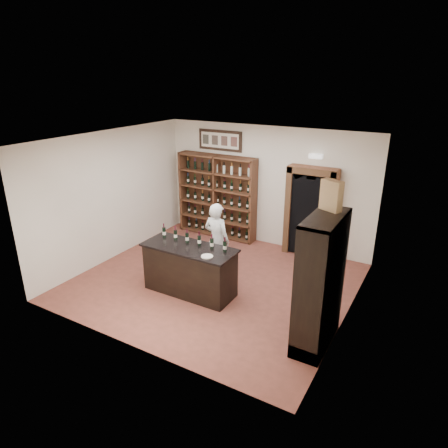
{
  "coord_description": "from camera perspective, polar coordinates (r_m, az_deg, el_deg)",
  "views": [
    {
      "loc": [
        3.94,
        -6.41,
        4.17
      ],
      "look_at": [
        0.07,
        0.3,
        1.23
      ],
      "focal_mm": 32.0,
      "sensor_mm": 36.0,
      "label": 1
    }
  ],
  "objects": [
    {
      "name": "wine_shelf",
      "position": [
        10.64,
        -0.9,
        4.03
      ],
      "size": [
        2.2,
        0.38,
        2.2
      ],
      "color": "brown",
      "rests_on": "ground"
    },
    {
      "name": "plate",
      "position": [
        7.36,
        -2.44,
        -4.65
      ],
      "size": [
        0.22,
        0.22,
        0.02
      ],
      "primitive_type": "cylinder",
      "color": "silver",
      "rests_on": "tasting_counter"
    },
    {
      "name": "shopkeeper",
      "position": [
        8.52,
        -1.04,
        -2.32
      ],
      "size": [
        0.62,
        0.43,
        1.65
      ],
      "primitive_type": "imported",
      "rotation": [
        0.0,
        0.0,
        3.08
      ],
      "color": "silver",
      "rests_on": "ground"
    },
    {
      "name": "wall_left",
      "position": [
        9.64,
        -15.62,
        3.94
      ],
      "size": [
        0.04,
        5.0,
        3.0
      ],
      "primitive_type": "cube",
      "color": "white",
      "rests_on": "ground"
    },
    {
      "name": "emergency_light",
      "position": [
        9.4,
        13.0,
        9.42
      ],
      "size": [
        0.3,
        0.1,
        0.1
      ],
      "primitive_type": "cube",
      "color": "white",
      "rests_on": "wall_back"
    },
    {
      "name": "framed_picture",
      "position": [
        10.43,
        -0.55,
        11.87
      ],
      "size": [
        1.25,
        0.04,
        0.52
      ],
      "primitive_type": "cube",
      "color": "black",
      "rests_on": "wall_back"
    },
    {
      "name": "side_cabinet",
      "position": [
        6.63,
        13.57,
        -10.86
      ],
      "size": [
        0.48,
        1.2,
        2.2
      ],
      "color": "black",
      "rests_on": "ground"
    },
    {
      "name": "wine_crate",
      "position": [
        6.25,
        15.09,
        3.96
      ],
      "size": [
        0.36,
        0.26,
        0.48
      ],
      "primitive_type": "cube",
      "rotation": [
        0.0,
        0.0,
        -0.41
      ],
      "color": "tan",
      "rests_on": "side_cabinet"
    },
    {
      "name": "wall_right",
      "position": [
        7.04,
        18.0,
        -2.57
      ],
      "size": [
        0.04,
        5.0,
        3.0
      ],
      "primitive_type": "cube",
      "color": "white",
      "rests_on": "ground"
    },
    {
      "name": "counter_bottle_1",
      "position": [
        8.11,
        -6.95,
        -1.56
      ],
      "size": [
        0.07,
        0.07,
        0.3
      ],
      "color": "black",
      "rests_on": "tasting_counter"
    },
    {
      "name": "floor",
      "position": [
        8.6,
        -1.4,
        -8.22
      ],
      "size": [
        5.5,
        5.5,
        0.0
      ],
      "primitive_type": "plane",
      "color": "brown",
      "rests_on": "ground"
    },
    {
      "name": "counter_bottle_2",
      "position": [
        7.95,
        -5.29,
        -1.96
      ],
      "size": [
        0.07,
        0.07,
        0.3
      ],
      "color": "black",
      "rests_on": "tasting_counter"
    },
    {
      "name": "ceiling",
      "position": [
        7.61,
        -1.6,
        11.94
      ],
      "size": [
        5.5,
        5.5,
        0.0
      ],
      "primitive_type": "plane",
      "rotation": [
        3.14,
        0.0,
        0.0
      ],
      "color": "white",
      "rests_on": "wall_back"
    },
    {
      "name": "wall_back",
      "position": [
        10.1,
        5.95,
        5.35
      ],
      "size": [
        5.5,
        0.04,
        3.0
      ],
      "primitive_type": "cube",
      "color": "white",
      "rests_on": "ground"
    },
    {
      "name": "counter_bottle_4",
      "position": [
        7.65,
        -1.75,
        -2.8
      ],
      "size": [
        0.07,
        0.07,
        0.3
      ],
      "color": "black",
      "rests_on": "tasting_counter"
    },
    {
      "name": "counter_bottle_0",
      "position": [
        8.27,
        -8.56,
        -1.17
      ],
      "size": [
        0.07,
        0.07,
        0.3
      ],
      "color": "black",
      "rests_on": "tasting_counter"
    },
    {
      "name": "tasting_counter",
      "position": [
        8.02,
        -4.9,
        -6.56
      ],
      "size": [
        1.88,
        0.78,
        1.0
      ],
      "color": "black",
      "rests_on": "ground"
    },
    {
      "name": "counter_bottle_3",
      "position": [
        7.8,
        -3.55,
        -2.37
      ],
      "size": [
        0.07,
        0.07,
        0.3
      ],
      "color": "black",
      "rests_on": "tasting_counter"
    },
    {
      "name": "arched_doorway",
      "position": [
        9.63,
        12.23,
        1.96
      ],
      "size": [
        1.17,
        0.35,
        2.17
      ],
      "color": "black",
      "rests_on": "ground"
    },
    {
      "name": "counter_bottle_5",
      "position": [
        7.52,
        0.13,
        -3.24
      ],
      "size": [
        0.07,
        0.07,
        0.3
      ],
      "color": "black",
      "rests_on": "tasting_counter"
    }
  ]
}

